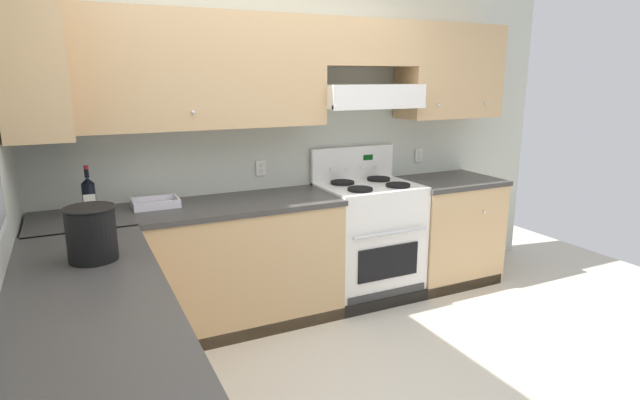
{
  "coord_description": "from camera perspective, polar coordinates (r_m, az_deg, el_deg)",
  "views": [
    {
      "loc": [
        -1.25,
        -2.16,
        1.76
      ],
      "look_at": [
        0.15,
        0.7,
        1.0
      ],
      "focal_mm": 29.0,
      "sensor_mm": 36.0,
      "label": 1
    }
  ],
  "objects": [
    {
      "name": "counter_left_run",
      "position": [
        2.52,
        -23.24,
        -19.05
      ],
      "size": [
        0.63,
        1.91,
        0.91
      ],
      "color": "tan",
      "rests_on": "ground_plane"
    },
    {
      "name": "stove",
      "position": [
        4.21,
        5.35,
        -4.35
      ],
      "size": [
        0.76,
        0.62,
        1.2
      ],
      "color": "white",
      "rests_on": "ground_plane"
    },
    {
      "name": "counter_back_run",
      "position": [
        3.89,
        -4.22,
        -6.29
      ],
      "size": [
        3.6,
        0.65,
        0.91
      ],
      "color": "tan",
      "rests_on": "ground_plane"
    },
    {
      "name": "bucket",
      "position": [
        2.67,
        -23.92,
        -3.29
      ],
      "size": [
        0.24,
        0.24,
        0.26
      ],
      "color": "black",
      "rests_on": "counter_left_run"
    },
    {
      "name": "wall_back",
      "position": [
        4.05,
        -1.99,
        9.45
      ],
      "size": [
        4.68,
        0.57,
        2.55
      ],
      "color": "beige",
      "rests_on": "ground_plane"
    },
    {
      "name": "wine_bottle",
      "position": [
        3.53,
        -24.14,
        0.43
      ],
      "size": [
        0.08,
        0.08,
        0.32
      ],
      "color": "black",
      "rests_on": "counter_back_run"
    },
    {
      "name": "bowl",
      "position": [
        3.64,
        -17.69,
        -0.43
      ],
      "size": [
        0.3,
        0.22,
        0.06
      ],
      "color": "silver",
      "rests_on": "counter_back_run"
    }
  ]
}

